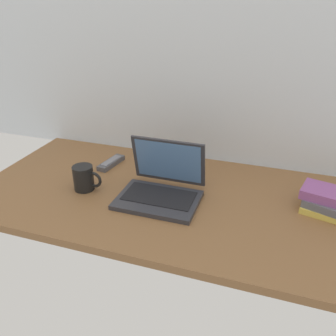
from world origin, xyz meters
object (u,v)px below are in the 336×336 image
object	(u,v)px
coffee_mug	(84,178)
remote_control_near	(111,163)
laptop	(162,186)
book_stack	(329,201)

from	to	relation	value
coffee_mug	remote_control_near	xyz separation A→B (m)	(-0.00, 0.23, -0.04)
laptop	remote_control_near	world-z (taller)	laptop
remote_control_near	book_stack	size ratio (longest dim) A/B	0.76
laptop	coffee_mug	world-z (taller)	laptop
laptop	coffee_mug	size ratio (longest dim) A/B	2.52
coffee_mug	remote_control_near	size ratio (longest dim) A/B	0.74
coffee_mug	book_stack	xyz separation A→B (m)	(0.93, 0.14, -0.01)
laptop	remote_control_near	bearing A→B (deg)	149.31
remote_control_near	book_stack	xyz separation A→B (m)	(0.93, -0.09, 0.03)
laptop	remote_control_near	size ratio (longest dim) A/B	1.88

